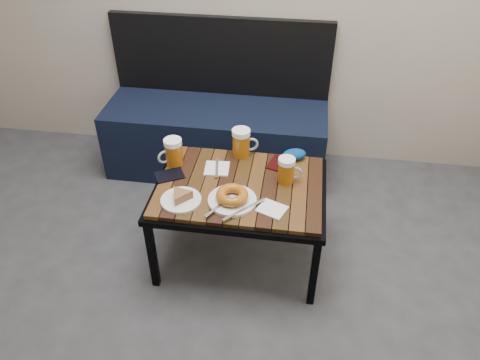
# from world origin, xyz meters

# --- Properties ---
(bench) EXTENTS (1.40, 0.50, 0.95)m
(bench) POSITION_xyz_m (-0.02, 1.76, 0.27)
(bench) COLOR black
(bench) RESTS_ON ground
(cafe_table) EXTENTS (0.84, 0.62, 0.47)m
(cafe_table) POSITION_xyz_m (0.25, 0.97, 0.43)
(cafe_table) COLOR black
(cafe_table) RESTS_ON ground
(beer_mug_left) EXTENTS (0.14, 0.12, 0.15)m
(beer_mug_left) POSITION_xyz_m (-0.12, 1.09, 0.55)
(beer_mug_left) COLOR #96500C
(beer_mug_left) RESTS_ON cafe_table
(beer_mug_centre) EXTENTS (0.15, 0.11, 0.15)m
(beer_mug_centre) POSITION_xyz_m (0.22, 1.22, 0.55)
(beer_mug_centre) COLOR #96500C
(beer_mug_centre) RESTS_ON cafe_table
(beer_mug_right) EXTENTS (0.12, 0.08, 0.13)m
(beer_mug_right) POSITION_xyz_m (0.47, 1.03, 0.54)
(beer_mug_right) COLOR #96500C
(beer_mug_right) RESTS_ON cafe_table
(plate_pie) EXTENTS (0.19, 0.19, 0.05)m
(plate_pie) POSITION_xyz_m (-0.01, 0.80, 0.49)
(plate_pie) COLOR white
(plate_pie) RESTS_ON cafe_table
(plate_bagel) EXTENTS (0.27, 0.27, 0.06)m
(plate_bagel) POSITION_xyz_m (0.23, 0.83, 0.50)
(plate_bagel) COLOR white
(plate_bagel) RESTS_ON cafe_table
(napkin_left) EXTENTS (0.13, 0.16, 0.01)m
(napkin_left) POSITION_xyz_m (0.11, 1.07, 0.48)
(napkin_left) COLOR white
(napkin_left) RESTS_ON cafe_table
(napkin_right) EXTENTS (0.15, 0.14, 0.01)m
(napkin_right) POSITION_xyz_m (0.42, 0.80, 0.48)
(napkin_right) COLOR white
(napkin_right) RESTS_ON cafe_table
(passport_navy) EXTENTS (0.17, 0.15, 0.01)m
(passport_navy) POSITION_xyz_m (-0.11, 0.99, 0.48)
(passport_navy) COLOR black
(passport_navy) RESTS_ON cafe_table
(passport_burgundy) EXTENTS (0.13, 0.16, 0.01)m
(passport_burgundy) POSITION_xyz_m (0.42, 1.17, 0.48)
(passport_burgundy) COLOR black
(passport_burgundy) RESTS_ON cafe_table
(knit_pouch) EXTENTS (0.15, 0.12, 0.05)m
(knit_pouch) POSITION_xyz_m (0.50, 1.23, 0.50)
(knit_pouch) COLOR #050E82
(knit_pouch) RESTS_ON cafe_table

